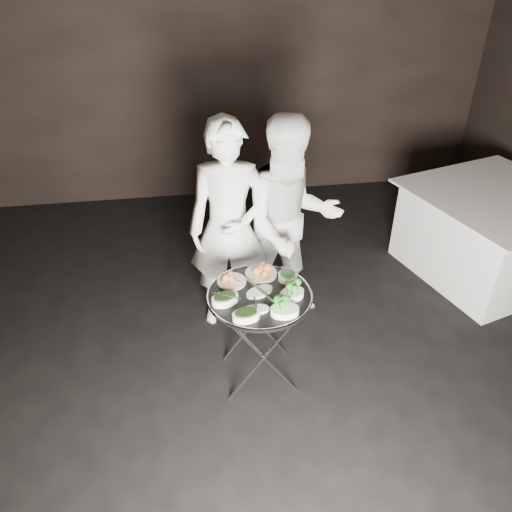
{
  "coord_description": "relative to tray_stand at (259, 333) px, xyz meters",
  "views": [
    {
      "loc": [
        -0.54,
        -2.16,
        2.75
      ],
      "look_at": [
        -0.12,
        0.56,
        0.95
      ],
      "focal_mm": 35.0,
      "sensor_mm": 36.0,
      "label": 1
    }
  ],
  "objects": [
    {
      "name": "serving_tray",
      "position": [
        -0.0,
        -0.0,
        0.33
      ],
      "size": [
        0.7,
        0.7,
        0.04
      ],
      "color": "black",
      "rests_on": "tray_stand"
    },
    {
      "name": "dining_table",
      "position": [
        2.33,
        1.02,
        -0.01
      ],
      "size": [
        1.4,
        1.4,
        0.8
      ],
      "rotation": [
        0.0,
        0.0,
        0.28
      ],
      "color": "white",
      "rests_on": "floor"
    },
    {
      "name": "serving_utensils",
      "position": [
        0.02,
        0.07,
        0.39
      ],
      "size": [
        0.58,
        0.45,
        0.01
      ],
      "color": "silver",
      "rests_on": "serving_tray"
    },
    {
      "name": "wall_back",
      "position": [
        0.12,
        3.12,
        1.09
      ],
      "size": [
        6.0,
        0.05,
        3.0
      ],
      "primitive_type": "cube",
      "color": "black",
      "rests_on": "floor"
    },
    {
      "name": "spinach_bowl_b",
      "position": [
        -0.12,
        -0.23,
        0.37
      ],
      "size": [
        0.19,
        0.14,
        0.07
      ],
      "rotation": [
        0.0,
        0.0,
        0.17
      ],
      "color": "silver",
      "rests_on": "serving_tray"
    },
    {
      "name": "broccoli_bowl_b",
      "position": [
        0.12,
        -0.22,
        0.37
      ],
      "size": [
        0.18,
        0.14,
        0.08
      ],
      "rotation": [
        0.0,
        0.0,
        -0.03
      ],
      "color": "silver",
      "rests_on": "serving_tray"
    },
    {
      "name": "greens_bowl",
      "position": [
        0.22,
        0.14,
        0.37
      ],
      "size": [
        0.13,
        0.13,
        0.07
      ],
      "rotation": [
        0.0,
        0.0,
        0.39
      ],
      "color": "silver",
      "rests_on": "serving_tray"
    },
    {
      "name": "broccoli_bowl_a",
      "position": [
        0.21,
        -0.06,
        0.37
      ],
      "size": [
        0.2,
        0.18,
        0.07
      ],
      "rotation": [
        0.0,
        0.0,
        0.41
      ],
      "color": "silver",
      "rests_on": "serving_tray"
    },
    {
      "name": "asparagus_plate_b",
      "position": [
        -0.04,
        -0.16,
        0.35
      ],
      "size": [
        0.17,
        0.1,
        0.03
      ],
      "rotation": [
        0.0,
        0.0,
        -0.03
      ],
      "color": "silver",
      "rests_on": "serving_tray"
    },
    {
      "name": "waiter_right",
      "position": [
        0.36,
        0.7,
        0.45
      ],
      "size": [
        0.9,
        0.75,
        1.71
      ],
      "primitive_type": "imported",
      "rotation": [
        0.0,
        0.0,
        0.12
      ],
      "color": "white",
      "rests_on": "floor"
    },
    {
      "name": "potato_plate_b",
      "position": [
        0.05,
        0.22,
        0.37
      ],
      "size": [
        0.22,
        0.22,
        0.08
      ],
      "rotation": [
        0.0,
        0.0,
        0.18
      ],
      "color": "beige",
      "rests_on": "serving_tray"
    },
    {
      "name": "spinach_bowl_a",
      "position": [
        -0.23,
        -0.05,
        0.37
      ],
      "size": [
        0.21,
        0.17,
        0.07
      ],
      "rotation": [
        0.0,
        0.0,
        0.3
      ],
      "color": "silver",
      "rests_on": "serving_tray"
    },
    {
      "name": "potato_plate_a",
      "position": [
        -0.17,
        0.16,
        0.37
      ],
      "size": [
        0.2,
        0.2,
        0.07
      ],
      "rotation": [
        0.0,
        0.0,
        0.11
      ],
      "color": "beige",
      "rests_on": "serving_tray"
    },
    {
      "name": "floor",
      "position": [
        0.12,
        -0.41,
        -0.43
      ],
      "size": [
        6.0,
        7.0,
        0.05
      ],
      "primitive_type": "cube",
      "color": "black",
      "rests_on": "ground"
    },
    {
      "name": "waiter_left",
      "position": [
        -0.12,
        0.69,
        0.45
      ],
      "size": [
        0.67,
        0.48,
        1.71
      ],
      "primitive_type": "imported",
      "rotation": [
        0.0,
        0.0,
        -0.12
      ],
      "color": "white",
      "rests_on": "floor"
    },
    {
      "name": "asparagus_plate_a",
      "position": [
        0.0,
        0.02,
        0.35
      ],
      "size": [
        0.23,
        0.19,
        0.04
      ],
      "rotation": [
        0.0,
        0.0,
        0.46
      ],
      "color": "silver",
      "rests_on": "serving_tray"
    },
    {
      "name": "tray_stand",
      "position": [
        0.0,
        0.0,
        0.0
      ],
      "size": [
        0.49,
        0.42,
        0.73
      ],
      "rotation": [
        0.0,
        0.0,
        -0.17
      ],
      "color": "silver",
      "rests_on": "floor"
    }
  ]
}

